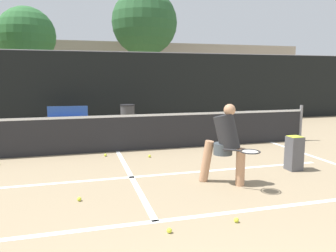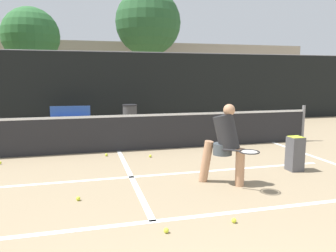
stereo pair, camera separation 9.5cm
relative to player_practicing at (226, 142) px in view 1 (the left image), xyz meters
name	(u,v)px [view 1 (the left image)]	position (x,y,z in m)	size (l,w,h in m)	color
court_baseline_near	(156,221)	(-1.57, -1.20, -0.77)	(11.00, 0.10, 0.01)	white
court_service_line	(132,177)	(-1.57, 0.82, -0.77)	(8.25, 0.10, 0.01)	white
court_center_mark	(131,175)	(-1.57, 0.95, -0.77)	(0.10, 4.30, 0.01)	white
court_sideline_right	(323,160)	(2.94, 0.95, -0.77)	(0.10, 5.30, 0.01)	white
net	(117,132)	(-1.57, 3.10, -0.26)	(11.09, 0.09, 1.07)	slate
fence_back	(102,89)	(-1.57, 7.97, 0.67)	(24.00, 0.06, 2.89)	black
player_practicing	(226,142)	(0.00, 0.00, 0.00)	(0.89, 1.08, 1.46)	tan
tennis_ball_scattered_1	(169,230)	(-1.47, -1.55, -0.74)	(0.07, 0.07, 0.07)	#D1E033
tennis_ball_scattered_3	(79,199)	(-2.55, -0.17, -0.74)	(0.07, 0.07, 0.07)	#D1E033
tennis_ball_scattered_5	(236,220)	(-0.53, -1.51, -0.74)	(0.07, 0.07, 0.07)	#D1E033
tennis_ball_scattered_7	(150,156)	(-0.90, 2.26, -0.74)	(0.07, 0.07, 0.07)	#D1E033
tennis_ball_scattered_8	(105,155)	(-1.91, 2.64, -0.74)	(0.07, 0.07, 0.07)	#D1E033
ball_hopper	(294,152)	(1.77, 0.43, -0.40)	(0.28, 0.28, 0.71)	#4C4C51
courtside_bench	(68,118)	(-2.88, 6.93, -0.31)	(1.43, 0.49, 0.86)	#2D519E
trash_bin	(128,116)	(-0.75, 6.81, -0.33)	(0.54, 0.54, 0.89)	#3F3F42
parked_car	(25,103)	(-5.05, 12.32, -0.18)	(1.90, 4.41, 1.41)	#B7B7BC
tree_west	(26,36)	(-5.37, 16.88, 3.58)	(3.47, 3.47, 6.10)	brown
tree_mid	(144,23)	(1.94, 16.75, 4.64)	(4.31, 4.31, 7.59)	brown
building_far	(89,72)	(-1.57, 21.74, 1.50)	(36.00, 2.40, 4.55)	gray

